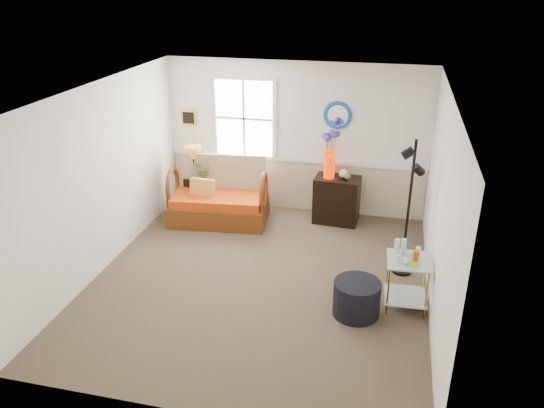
% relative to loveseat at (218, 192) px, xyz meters
% --- Properties ---
extents(floor, '(4.50, 5.00, 0.01)m').
position_rel_loveseat_xyz_m(floor, '(1.15, -1.68, -0.53)').
color(floor, brown).
rests_on(floor, ground).
extents(ceiling, '(4.50, 5.00, 0.01)m').
position_rel_loveseat_xyz_m(ceiling, '(1.15, -1.68, 2.07)').
color(ceiling, white).
rests_on(ceiling, walls).
extents(walls, '(4.51, 5.01, 2.60)m').
position_rel_loveseat_xyz_m(walls, '(1.15, -1.68, 0.77)').
color(walls, white).
rests_on(walls, floor).
extents(wainscot, '(4.46, 0.02, 0.90)m').
position_rel_loveseat_xyz_m(wainscot, '(1.15, 0.80, -0.08)').
color(wainscot, tan).
rests_on(wainscot, walls).
extents(chair_rail, '(4.46, 0.04, 0.06)m').
position_rel_loveseat_xyz_m(chair_rail, '(1.15, 0.79, 0.39)').
color(chair_rail, silver).
rests_on(chair_rail, walls).
extents(window, '(1.14, 0.06, 1.44)m').
position_rel_loveseat_xyz_m(window, '(0.25, 0.79, 1.07)').
color(window, white).
rests_on(window, walls).
extents(picture, '(0.28, 0.03, 0.28)m').
position_rel_loveseat_xyz_m(picture, '(-0.77, 0.80, 1.02)').
color(picture, gold).
rests_on(picture, walls).
extents(mirror, '(0.47, 0.07, 0.47)m').
position_rel_loveseat_xyz_m(mirror, '(1.85, 0.80, 1.22)').
color(mirror, '#1777A9').
rests_on(mirror, walls).
extents(loveseat, '(1.70, 1.08, 1.06)m').
position_rel_loveseat_xyz_m(loveseat, '(0.00, 0.00, 0.00)').
color(loveseat, '#6D390C').
rests_on(loveseat, floor).
extents(throw_pillow, '(0.43, 0.15, 0.42)m').
position_rel_loveseat_xyz_m(throw_pillow, '(-0.25, -0.09, 0.03)').
color(throw_pillow, orange).
rests_on(throw_pillow, loveseat).
extents(lamp_stand, '(0.40, 0.40, 0.63)m').
position_rel_loveseat_xyz_m(lamp_stand, '(-0.49, 0.31, -0.21)').
color(lamp_stand, black).
rests_on(lamp_stand, floor).
extents(table_lamp, '(0.37, 0.37, 0.57)m').
position_rel_loveseat_xyz_m(table_lamp, '(-0.52, 0.29, 0.38)').
color(table_lamp, '#C47B2D').
rests_on(table_lamp, lamp_stand).
extents(potted_plant, '(0.37, 0.41, 0.30)m').
position_rel_loveseat_xyz_m(potted_plant, '(-0.35, 0.28, 0.25)').
color(potted_plant, '#416D35').
rests_on(potted_plant, lamp_stand).
extents(cabinet, '(0.77, 0.52, 0.79)m').
position_rel_loveseat_xyz_m(cabinet, '(1.94, 0.43, -0.13)').
color(cabinet, black).
rests_on(cabinet, floor).
extents(flower_vase, '(0.29, 0.29, 0.79)m').
position_rel_loveseat_xyz_m(flower_vase, '(1.80, 0.41, 0.66)').
color(flower_vase, red).
rests_on(flower_vase, cabinet).
extents(side_table, '(0.56, 0.56, 0.68)m').
position_rel_loveseat_xyz_m(side_table, '(3.10, -1.88, -0.19)').
color(side_table, '#B9913B').
rests_on(side_table, floor).
extents(tabletop_items, '(0.45, 0.45, 0.23)m').
position_rel_loveseat_xyz_m(tabletop_items, '(3.07, -1.86, 0.26)').
color(tabletop_items, silver).
rests_on(tabletop_items, side_table).
extents(floor_lamp, '(0.34, 0.34, 1.95)m').
position_rel_loveseat_xyz_m(floor_lamp, '(3.06, -1.01, 0.45)').
color(floor_lamp, black).
rests_on(floor_lamp, floor).
extents(ottoman, '(0.59, 0.59, 0.45)m').
position_rel_loveseat_xyz_m(ottoman, '(2.51, -2.18, -0.30)').
color(ottoman, black).
rests_on(ottoman, floor).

